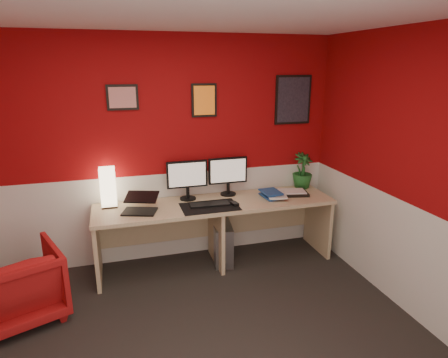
# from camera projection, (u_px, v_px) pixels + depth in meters

# --- Properties ---
(ground) EXTENTS (4.00, 3.50, 0.01)m
(ground) POSITION_uv_depth(u_px,v_px,m) (193.00, 358.00, 2.98)
(ground) COLOR black
(ground) RESTS_ON ground
(ceiling) EXTENTS (4.00, 3.50, 0.01)m
(ceiling) POSITION_uv_depth(u_px,v_px,m) (183.00, 6.00, 2.28)
(ceiling) COLOR white
(ceiling) RESTS_ON ground
(wall_back) EXTENTS (4.00, 0.01, 2.50)m
(wall_back) POSITION_uv_depth(u_px,v_px,m) (158.00, 152.00, 4.24)
(wall_back) COLOR maroon
(wall_back) RESTS_ON ground
(wall_right) EXTENTS (0.01, 3.50, 2.50)m
(wall_right) POSITION_uv_depth(u_px,v_px,m) (429.00, 182.00, 3.17)
(wall_right) COLOR maroon
(wall_right) RESTS_ON ground
(wainscot_back) EXTENTS (4.00, 0.01, 1.00)m
(wainscot_back) POSITION_uv_depth(u_px,v_px,m) (161.00, 216.00, 4.45)
(wainscot_back) COLOR silver
(wainscot_back) RESTS_ON ground
(wainscot_right) EXTENTS (0.01, 3.50, 1.00)m
(wainscot_right) POSITION_uv_depth(u_px,v_px,m) (416.00, 264.00, 3.38)
(wainscot_right) COLOR silver
(wainscot_right) RESTS_ON ground
(desk) EXTENTS (2.60, 0.65, 0.73)m
(desk) POSITION_uv_depth(u_px,v_px,m) (216.00, 233.00, 4.33)
(desk) COLOR tan
(desk) RESTS_ON ground
(shoji_lamp) EXTENTS (0.16, 0.16, 0.40)m
(shoji_lamp) POSITION_uv_depth(u_px,v_px,m) (108.00, 188.00, 4.05)
(shoji_lamp) COLOR #FFE5B2
(shoji_lamp) RESTS_ON desk
(laptop) EXTENTS (0.39, 0.32, 0.22)m
(laptop) POSITION_uv_depth(u_px,v_px,m) (139.00, 202.00, 3.91)
(laptop) COLOR black
(laptop) RESTS_ON desk
(monitor_left) EXTENTS (0.45, 0.06, 0.58)m
(monitor_left) POSITION_uv_depth(u_px,v_px,m) (187.00, 174.00, 4.25)
(monitor_left) COLOR black
(monitor_left) RESTS_ON desk
(monitor_right) EXTENTS (0.45, 0.06, 0.58)m
(monitor_right) POSITION_uv_depth(u_px,v_px,m) (228.00, 170.00, 4.40)
(monitor_right) COLOR black
(monitor_right) RESTS_ON desk
(desk_mat) EXTENTS (0.60, 0.38, 0.01)m
(desk_mat) POSITION_uv_depth(u_px,v_px,m) (210.00, 207.00, 4.09)
(desk_mat) COLOR black
(desk_mat) RESTS_ON desk
(keyboard) EXTENTS (0.43, 0.16, 0.02)m
(keyboard) POSITION_uv_depth(u_px,v_px,m) (210.00, 204.00, 4.12)
(keyboard) COLOR black
(keyboard) RESTS_ON desk_mat
(mouse) EXTENTS (0.08, 0.11, 0.03)m
(mouse) POSITION_uv_depth(u_px,v_px,m) (235.00, 204.00, 4.13)
(mouse) COLOR black
(mouse) RESTS_ON desk_mat
(book_bottom) EXTENTS (0.22, 0.29, 0.03)m
(book_bottom) POSITION_uv_depth(u_px,v_px,m) (263.00, 197.00, 4.35)
(book_bottom) COLOR navy
(book_bottom) RESTS_ON desk
(book_middle) EXTENTS (0.27, 0.32, 0.02)m
(book_middle) POSITION_uv_depth(u_px,v_px,m) (268.00, 195.00, 4.34)
(book_middle) COLOR silver
(book_middle) RESTS_ON book_bottom
(book_top) EXTENTS (0.21, 0.28, 0.03)m
(book_top) POSITION_uv_depth(u_px,v_px,m) (263.00, 193.00, 4.33)
(book_top) COLOR navy
(book_top) RESTS_ON book_middle
(zen_tray) EXTENTS (0.39, 0.31, 0.03)m
(zen_tray) POSITION_uv_depth(u_px,v_px,m) (292.00, 193.00, 4.49)
(zen_tray) COLOR black
(zen_tray) RESTS_ON desk
(potted_plant) EXTENTS (0.29, 0.29, 0.43)m
(potted_plant) POSITION_uv_depth(u_px,v_px,m) (302.00, 171.00, 4.68)
(potted_plant) COLOR #19591E
(potted_plant) RESTS_ON desk
(pc_tower) EXTENTS (0.27, 0.48, 0.45)m
(pc_tower) POSITION_uv_depth(u_px,v_px,m) (222.00, 242.00, 4.42)
(pc_tower) COLOR #99999E
(pc_tower) RESTS_ON ground
(armchair) EXTENTS (0.91, 0.92, 0.65)m
(armchair) POSITION_uv_depth(u_px,v_px,m) (18.00, 285.00, 3.38)
(armchair) COLOR #AD1314
(armchair) RESTS_ON ground
(art_left) EXTENTS (0.32, 0.02, 0.26)m
(art_left) POSITION_uv_depth(u_px,v_px,m) (122.00, 97.00, 3.97)
(art_left) COLOR red
(art_left) RESTS_ON wall_back
(art_center) EXTENTS (0.28, 0.02, 0.36)m
(art_center) POSITION_uv_depth(u_px,v_px,m) (204.00, 100.00, 4.22)
(art_center) COLOR orange
(art_center) RESTS_ON wall_back
(art_right) EXTENTS (0.44, 0.02, 0.56)m
(art_right) POSITION_uv_depth(u_px,v_px,m) (293.00, 100.00, 4.50)
(art_right) COLOR black
(art_right) RESTS_ON wall_back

